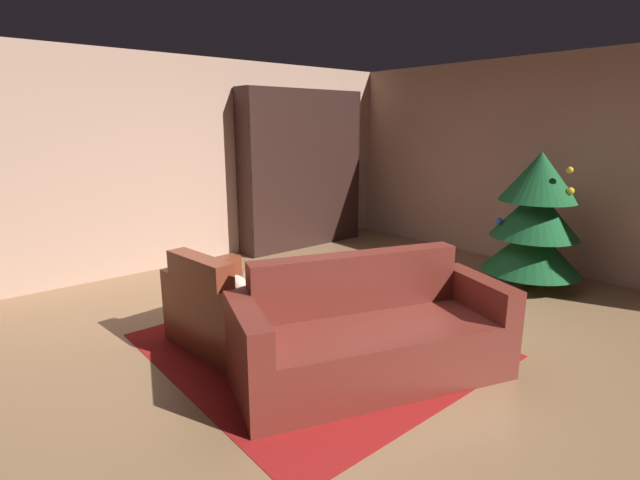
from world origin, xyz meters
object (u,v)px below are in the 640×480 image
bookshelf_unit (309,170)px  decorated_tree (535,219)px  book_stack_on_table (311,291)px  coffee_table (314,302)px  bottle_on_table (340,285)px  couch_red (370,337)px  armchair_red (229,311)px

bookshelf_unit → decorated_tree: bookshelf_unit is taller
bookshelf_unit → book_stack_on_table: bookshelf_unit is taller
coffee_table → bottle_on_table: bottle_on_table is taller
decorated_tree → bookshelf_unit: bearing=-167.9°
couch_red → decorated_tree: size_ratio=1.40×
book_stack_on_table → bottle_on_table: (0.13, 0.20, 0.04)m
bookshelf_unit → decorated_tree: (3.16, 0.68, -0.35)m
bookshelf_unit → bottle_on_table: 3.60m
couch_red → coffee_table: bearing=-178.6°
armchair_red → coffee_table: (0.49, 0.51, 0.10)m
book_stack_on_table → bottle_on_table: size_ratio=0.72×
armchair_red → decorated_tree: (0.89, 3.38, 0.49)m
armchair_red → couch_red: (1.12, 0.53, 0.01)m
couch_red → decorated_tree: (-0.22, 2.85, 0.49)m
bookshelf_unit → decorated_tree: bearing=12.1°
armchair_red → bookshelf_unit: bearing=130.0°
bookshelf_unit → armchair_red: 3.63m
book_stack_on_table → coffee_table: bearing=107.5°
coffee_table → decorated_tree: 2.92m
bookshelf_unit → coffee_table: size_ratio=3.03×
armchair_red → book_stack_on_table: (0.51, 0.46, 0.21)m
coffee_table → book_stack_on_table: size_ratio=3.55×
bottle_on_table → bookshelf_unit: bearing=145.0°
couch_red → book_stack_on_table: size_ratio=10.01×
bottle_on_table → decorated_tree: 2.74m
armchair_red → couch_red: bearing=25.2°
book_stack_on_table → decorated_tree: decorated_tree is taller
armchair_red → decorated_tree: size_ratio=0.69×
couch_red → bottle_on_table: size_ratio=7.18×
bookshelf_unit → armchair_red: bookshelf_unit is taller
coffee_table → bottle_on_table: (0.15, 0.15, 0.15)m
couch_red → book_stack_on_table: (-0.61, -0.06, 0.20)m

